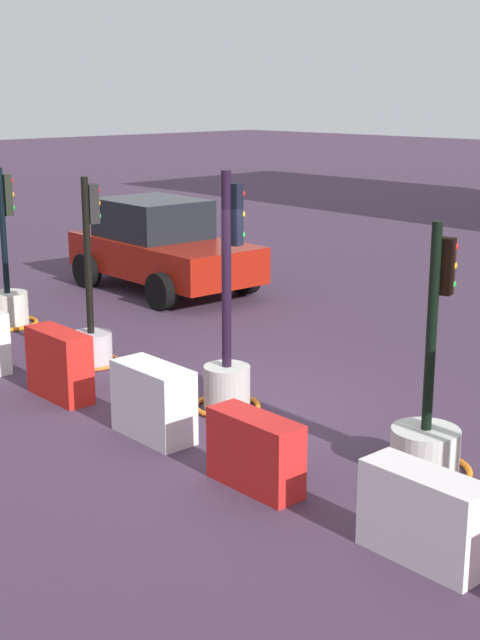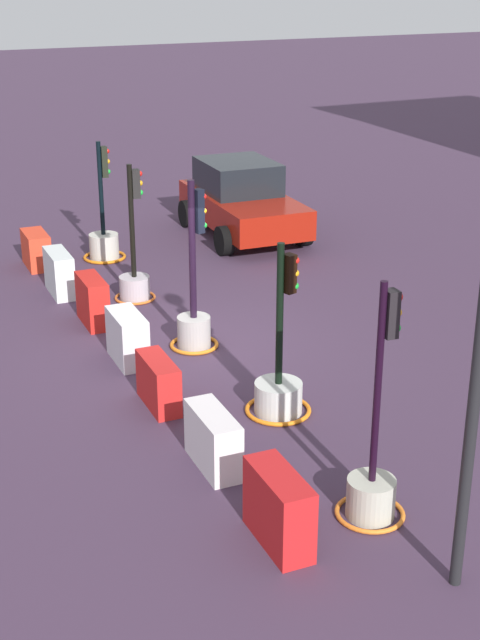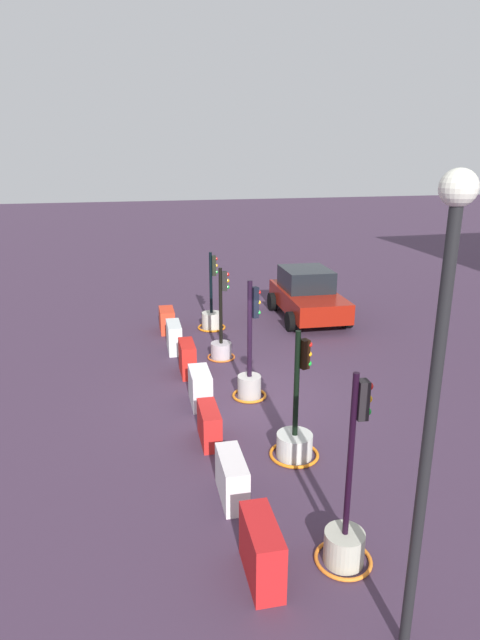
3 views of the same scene
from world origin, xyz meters
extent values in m
plane|color=#412E44|center=(0.00, 0.00, 0.00)|extent=(120.00, 120.00, 0.00)
cylinder|color=beige|center=(-5.59, 0.22, 0.29)|extent=(0.66, 0.66, 0.57)
cylinder|color=black|center=(-5.59, 0.22, 1.62)|extent=(0.10, 0.10, 2.09)
cube|color=black|center=(-5.60, 0.33, 2.20)|extent=(0.18, 0.14, 0.68)
sphere|color=red|center=(-5.61, 0.41, 2.43)|extent=(0.11, 0.11, 0.11)
sphere|color=orange|center=(-5.61, 0.41, 2.20)|extent=(0.11, 0.11, 0.11)
sphere|color=green|center=(-5.61, 0.41, 1.97)|extent=(0.11, 0.11, 0.11)
torus|color=orange|center=(-5.59, 0.22, 0.04)|extent=(0.97, 0.97, 0.07)
cylinder|color=#B5A9AF|center=(-2.78, -0.05, 0.23)|extent=(0.61, 0.61, 0.47)
cylinder|color=black|center=(-2.78, -0.05, 1.59)|extent=(0.10, 0.10, 2.24)
cube|color=black|center=(-2.80, 0.07, 2.32)|extent=(0.19, 0.17, 0.55)
sphere|color=red|center=(-2.81, 0.16, 2.51)|extent=(0.11, 0.11, 0.11)
sphere|color=orange|center=(-2.81, 0.16, 2.32)|extent=(0.11, 0.11, 0.11)
sphere|color=green|center=(-2.81, 0.16, 2.14)|extent=(0.11, 0.11, 0.11)
torus|color=orange|center=(-2.78, -0.05, 0.03)|extent=(0.82, 0.82, 0.05)
cylinder|color=#B3ADA8|center=(-0.04, 0.07, 0.28)|extent=(0.58, 0.58, 0.56)
cylinder|color=black|center=(-0.04, 0.07, 1.76)|extent=(0.12, 0.12, 2.40)
cube|color=black|center=(-0.02, 0.20, 2.43)|extent=(0.18, 0.16, 0.74)
sphere|color=red|center=(0.00, 0.28, 2.68)|extent=(0.10, 0.10, 0.10)
sphere|color=orange|center=(0.00, 0.28, 2.43)|extent=(0.10, 0.10, 0.10)
sphere|color=green|center=(0.00, 0.28, 2.18)|extent=(0.10, 0.10, 0.10)
torus|color=orange|center=(-0.04, 0.07, 0.04)|extent=(0.86, 0.86, 0.07)
cylinder|color=silver|center=(2.78, 0.24, 0.24)|extent=(0.72, 0.72, 0.48)
cylinder|color=black|center=(2.78, 0.24, 1.56)|extent=(0.11, 0.11, 2.15)
cube|color=black|center=(2.81, 0.36, 2.18)|extent=(0.20, 0.18, 0.57)
sphere|color=red|center=(2.83, 0.45, 2.37)|extent=(0.11, 0.11, 0.11)
sphere|color=orange|center=(2.83, 0.45, 2.18)|extent=(0.11, 0.11, 0.11)
sphere|color=green|center=(2.83, 0.45, 1.99)|extent=(0.11, 0.11, 0.11)
torus|color=orange|center=(2.78, 0.24, 0.03)|extent=(1.00, 1.00, 0.07)
cube|color=red|center=(-1.85, -1.19, 0.45)|extent=(1.07, 0.43, 0.90)
cube|color=silver|center=(0.05, -1.17, 0.43)|extent=(1.07, 0.51, 0.86)
cube|color=red|center=(1.81, -1.29, 0.38)|extent=(1.08, 0.42, 0.76)
cube|color=white|center=(3.79, -1.28, 0.40)|extent=(1.13, 0.46, 0.80)
cube|color=maroon|center=(-5.88, 3.86, 0.69)|extent=(4.29, 2.14, 0.69)
cube|color=black|center=(-6.24, 3.89, 1.41)|extent=(2.08, 1.78, 0.76)
cylinder|color=black|center=(-4.52, 4.78, 0.34)|extent=(0.70, 0.32, 0.69)
cylinder|color=black|center=(-4.65, 2.79, 0.34)|extent=(0.70, 0.32, 0.69)
cylinder|color=black|center=(-7.11, 4.94, 0.34)|extent=(0.70, 0.32, 0.69)
cylinder|color=black|center=(-7.23, 2.95, 0.34)|extent=(0.70, 0.32, 0.69)
camera|label=1|loc=(7.57, -7.09, 3.85)|focal=49.61mm
camera|label=2|loc=(13.34, -5.48, 6.24)|focal=50.47mm
camera|label=3|loc=(11.46, -3.07, 5.73)|focal=29.57mm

